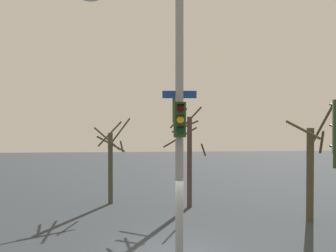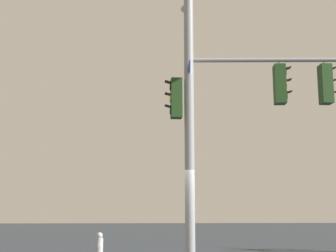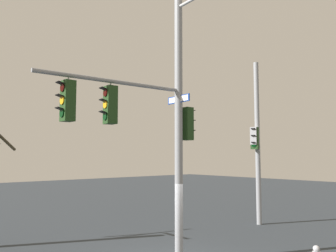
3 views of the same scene
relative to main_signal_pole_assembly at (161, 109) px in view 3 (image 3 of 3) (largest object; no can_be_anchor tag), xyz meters
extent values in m
cylinder|color=gray|center=(-0.08, 0.80, -0.43)|extent=(0.26, 0.26, 8.84)
cylinder|color=gray|center=(-0.26, -1.55, 0.71)|extent=(0.48, 4.72, 0.12)
cube|color=#1E3D19|center=(-0.27, -1.69, 0.01)|extent=(0.39, 0.33, 1.10)
cylinder|color=#2F0403|center=(-0.29, -1.86, 0.35)|extent=(0.22, 0.05, 0.22)
cube|color=black|center=(-0.30, -1.93, 0.47)|extent=(0.22, 0.18, 0.06)
cylinder|color=#F2A814|center=(-0.29, -1.86, 0.01)|extent=(0.22, 0.05, 0.22)
cube|color=black|center=(-0.30, -1.93, 0.13)|extent=(0.22, 0.18, 0.06)
cylinder|color=black|center=(-0.29, -1.86, -0.33)|extent=(0.22, 0.05, 0.22)
cube|color=black|center=(-0.30, -1.93, -0.21)|extent=(0.22, 0.18, 0.06)
cylinder|color=gray|center=(-0.27, -1.69, 0.64)|extent=(0.04, 0.04, 0.15)
cube|color=#1E3D19|center=(-0.37, -2.95, 0.01)|extent=(0.36, 0.30, 1.10)
cylinder|color=#2F0403|center=(-0.37, -3.11, 0.35)|extent=(0.22, 0.03, 0.22)
cube|color=black|center=(-0.37, -3.19, 0.47)|extent=(0.21, 0.16, 0.06)
cylinder|color=#F2A814|center=(-0.37, -3.11, 0.01)|extent=(0.22, 0.03, 0.22)
cube|color=black|center=(-0.37, -3.19, 0.13)|extent=(0.21, 0.16, 0.06)
cylinder|color=black|center=(-0.37, -3.11, -0.33)|extent=(0.22, 0.03, 0.22)
cube|color=black|center=(-0.37, -3.19, -0.21)|extent=(0.21, 0.16, 0.06)
cylinder|color=gray|center=(-0.37, -2.95, 0.64)|extent=(0.04, 0.04, 0.15)
cube|color=#1E3D19|center=(-0.05, 1.15, -0.38)|extent=(0.37, 0.31, 1.10)
cylinder|color=#2F0403|center=(-0.06, 1.32, -0.04)|extent=(0.22, 0.04, 0.22)
cube|color=black|center=(-0.06, 1.39, 0.08)|extent=(0.21, 0.17, 0.06)
cylinder|color=#F2A814|center=(-0.06, 1.32, -0.38)|extent=(0.22, 0.04, 0.22)
cube|color=black|center=(-0.06, 1.39, -0.26)|extent=(0.21, 0.17, 0.06)
cylinder|color=black|center=(-0.06, 1.32, -0.72)|extent=(0.22, 0.04, 0.22)
cube|color=black|center=(-0.06, 1.39, -0.60)|extent=(0.21, 0.17, 0.06)
cube|color=navy|center=(-0.08, 0.80, 0.42)|extent=(1.10, 0.10, 0.24)
cube|color=white|center=(-0.08, 0.79, 0.42)|extent=(1.00, 0.07, 0.18)
cylinder|color=gray|center=(-2.14, 8.15, -0.73)|extent=(0.25, 0.25, 8.22)
cube|color=#99999E|center=(-2.07, 7.82, -0.44)|extent=(0.42, 0.48, 0.87)
cube|color=#1E3D19|center=(-2.07, 7.81, -0.56)|extent=(0.44, 0.40, 1.10)
cylinder|color=#2F0403|center=(-2.01, 7.66, -0.22)|extent=(0.22, 0.10, 0.22)
cube|color=black|center=(-1.99, 7.58, -0.10)|extent=(0.25, 0.22, 0.06)
cylinder|color=#F2A814|center=(-2.01, 7.66, -0.56)|extent=(0.22, 0.10, 0.22)
cube|color=black|center=(-1.99, 7.58, -0.44)|extent=(0.25, 0.22, 0.06)
cylinder|color=black|center=(-2.01, 7.66, -0.90)|extent=(0.22, 0.10, 0.22)
cube|color=black|center=(-1.99, 7.58, -0.78)|extent=(0.25, 0.22, 0.06)
sphere|color=#B2B2B7|center=(3.16, 3.40, -4.22)|extent=(0.20, 0.20, 0.20)
cylinder|color=#463D2A|center=(-5.70, -2.99, -0.84)|extent=(1.14, 1.21, 0.80)
camera|label=1|loc=(1.29, 14.22, -0.27)|focal=44.95mm
camera|label=2|loc=(-12.77, 2.20, -3.39)|focal=50.93mm
camera|label=3|loc=(8.42, -7.03, -1.46)|focal=37.75mm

